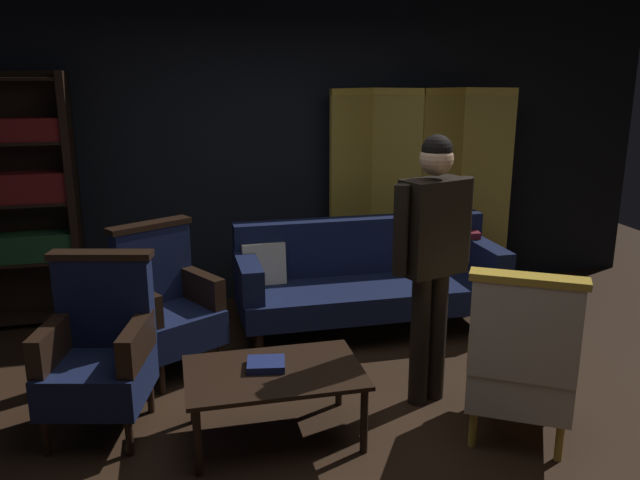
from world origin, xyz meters
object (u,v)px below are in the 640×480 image
at_px(velvet_couch, 368,275).
at_px(armchair_wing_left, 99,351).
at_px(bookshelf, 18,198).
at_px(standing_figure, 432,247).
at_px(folding_screen, 419,190).
at_px(armchair_gilt_accent, 521,360).
at_px(book_navy_cloth, 266,364).
at_px(coffee_table, 274,378).
at_px(armchair_wing_right, 166,303).

xyz_separation_m(velvet_couch, armchair_wing_left, (-1.97, -1.09, 0.04)).
height_order(bookshelf, standing_figure, bookshelf).
height_order(bookshelf, velvet_couch, bookshelf).
bearing_deg(folding_screen, armchair_gilt_accent, -98.08).
bearing_deg(book_navy_cloth, standing_figure, 8.79).
bearing_deg(bookshelf, book_navy_cloth, -52.19).
relative_size(bookshelf, armchair_wing_left, 1.97).
height_order(folding_screen, book_navy_cloth, folding_screen).
height_order(coffee_table, book_navy_cloth, book_navy_cloth).
height_order(bookshelf, armchair_wing_right, bookshelf).
relative_size(armchair_wing_right, book_navy_cloth, 4.87).
bearing_deg(armchair_wing_left, standing_figure, -3.96).
bearing_deg(book_navy_cloth, bookshelf, 127.81).
height_order(bookshelf, coffee_table, bookshelf).
relative_size(bookshelf, armchair_gilt_accent, 1.97).
distance_m(folding_screen, book_navy_cloth, 2.79).
bearing_deg(armchair_gilt_accent, standing_figure, 121.98).
height_order(coffee_table, armchair_wing_left, armchair_wing_left).
distance_m(folding_screen, bookshelf, 3.40).
xyz_separation_m(velvet_couch, coffee_table, (-1.00, -1.44, -0.08)).
xyz_separation_m(bookshelf, armchair_wing_right, (1.11, -1.14, -0.57)).
distance_m(armchair_wing_right, book_navy_cloth, 1.14).
distance_m(armchair_wing_left, standing_figure, 2.06).
xyz_separation_m(coffee_table, standing_figure, (1.02, 0.21, 0.65)).
bearing_deg(standing_figure, armchair_gilt_accent, -58.02).
bearing_deg(book_navy_cloth, armchair_gilt_accent, -14.99).
distance_m(coffee_table, armchair_gilt_accent, 1.40).
bearing_deg(armchair_wing_left, velvet_couch, 29.04).
bearing_deg(coffee_table, armchair_wing_right, 119.22).
bearing_deg(velvet_couch, armchair_wing_left, -150.96).
xyz_separation_m(coffee_table, armchair_wing_right, (-0.58, 1.04, 0.12)).
distance_m(standing_figure, book_navy_cloth, 1.22).
height_order(folding_screen, armchair_gilt_accent, folding_screen).
bearing_deg(bookshelf, armchair_wing_right, -45.63).
distance_m(armchair_gilt_accent, standing_figure, 0.83).
bearing_deg(armchair_wing_right, bookshelf, 134.37).
bearing_deg(coffee_table, armchair_gilt_accent, -13.69).
relative_size(bookshelf, book_navy_cloth, 9.59).
relative_size(armchair_gilt_accent, armchair_wing_left, 1.00).
height_order(velvet_couch, armchair_wing_left, armchair_wing_left).
height_order(armchair_wing_left, armchair_wing_right, same).
bearing_deg(armchair_wing_right, standing_figure, -27.56).
bearing_deg(bookshelf, armchair_gilt_accent, -39.45).
relative_size(velvet_couch, armchair_wing_left, 2.04).
relative_size(standing_figure, book_navy_cloth, 7.96).
distance_m(folding_screen, velvet_couch, 1.13).
bearing_deg(book_navy_cloth, armchair_wing_right, 118.61).
distance_m(coffee_table, book_navy_cloth, 0.09).
xyz_separation_m(velvet_couch, book_navy_cloth, (-1.04, -1.40, -0.01)).
distance_m(folding_screen, coffee_table, 2.81).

